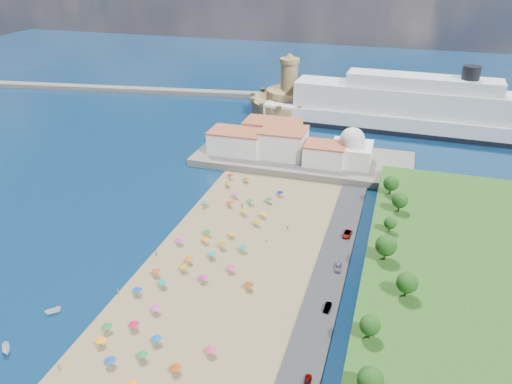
% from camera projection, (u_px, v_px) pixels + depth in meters
% --- Properties ---
extents(ground, '(700.00, 700.00, 0.00)m').
position_uv_depth(ground, '(219.00, 249.00, 150.55)').
color(ground, '#071938').
rests_on(ground, ground).
extents(terrace, '(90.00, 36.00, 3.00)m').
position_uv_depth(terrace, '(303.00, 159.00, 209.79)').
color(terrace, '#59544C').
rests_on(terrace, ground).
extents(jetty, '(18.00, 70.00, 2.40)m').
position_uv_depth(jetty, '(274.00, 128.00, 245.62)').
color(jetty, '#59544C').
rests_on(jetty, ground).
extents(breakwater, '(199.03, 34.77, 2.60)m').
position_uv_depth(breakwater, '(141.00, 90.00, 309.62)').
color(breakwater, '#59544C').
rests_on(breakwater, ground).
extents(waterfront_buildings, '(57.00, 29.00, 11.00)m').
position_uv_depth(waterfront_buildings, '(273.00, 141.00, 210.89)').
color(waterfront_buildings, silver).
rests_on(waterfront_buildings, terrace).
extents(domed_building, '(16.00, 16.00, 15.00)m').
position_uv_depth(domed_building, '(351.00, 149.00, 199.53)').
color(domed_building, silver).
rests_on(domed_building, terrace).
extents(fortress, '(40.00, 40.00, 32.40)m').
position_uv_depth(fortress, '(289.00, 101.00, 268.86)').
color(fortress, '#A08750').
rests_on(fortress, ground).
extents(cruise_ship, '(153.05, 28.51, 33.28)m').
position_uv_depth(cruise_ship, '(419.00, 112.00, 241.22)').
color(cruise_ship, black).
rests_on(cruise_ship, ground).
extents(beach_parasols, '(31.34, 115.95, 2.20)m').
position_uv_depth(beach_parasols, '(198.00, 263.00, 140.13)').
color(beach_parasols, gray).
rests_on(beach_parasols, beach).
extents(beachgoers, '(35.84, 94.76, 1.87)m').
position_uv_depth(beachgoers, '(215.00, 243.00, 151.66)').
color(beachgoers, tan).
rests_on(beachgoers, beach).
extents(moored_boats, '(5.69, 18.15, 1.65)m').
position_uv_depth(moored_boats, '(28.00, 332.00, 117.43)').
color(moored_boats, white).
rests_on(moored_boats, ground).
extents(parked_cars, '(2.82, 65.72, 1.42)m').
position_uv_depth(parked_cars, '(337.00, 270.00, 138.42)').
color(parked_cars, gray).
rests_on(parked_cars, promenade).
extents(hillside_trees, '(13.17, 104.95, 7.42)m').
position_uv_depth(hillside_trees, '(386.00, 264.00, 126.11)').
color(hillside_trees, '#382314').
rests_on(hillside_trees, hillside).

